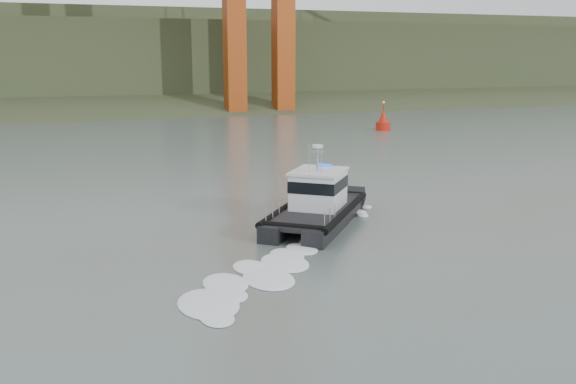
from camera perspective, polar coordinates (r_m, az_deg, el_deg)
ground at (r=26.57m, az=1.91°, el=-8.21°), size 400.00×400.00×0.00m
headlands at (r=148.87m, az=-16.96°, el=10.78°), size 500.00×105.36×27.12m
patrol_boat at (r=35.62m, az=2.59°, el=-1.01°), size 8.56×9.45×4.56m
nav_buoy at (r=80.91m, az=8.45°, el=6.16°), size 1.83×1.83×3.81m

